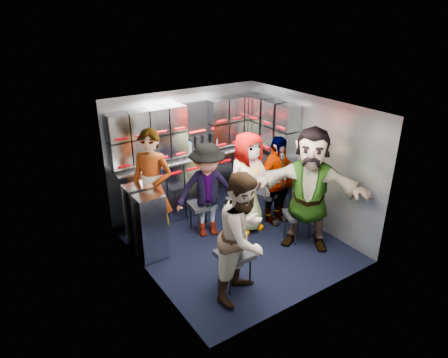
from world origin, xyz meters
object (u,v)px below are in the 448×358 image
jump_seat_mid_right (268,194)px  attendant_arc_e (309,189)px  jump_seat_near_left (235,256)px  attendant_arc_d (276,180)px  jump_seat_near_right (298,216)px  attendant_standing (152,189)px  jump_seat_mid_left (202,206)px  attendant_arc_a (244,236)px  attendant_arc_c (247,183)px  jump_seat_center (240,202)px  attendant_arc_b (208,191)px

jump_seat_mid_right → attendant_arc_e: 1.10m
jump_seat_near_left → attendant_arc_d: (1.51, 1.00, 0.30)m
jump_seat_near_right → attendant_standing: attendant_standing is taller
jump_seat_mid_left → attendant_arc_e: attendant_arc_e is taller
jump_seat_mid_right → attendant_arc_e: (-0.07, -0.98, 0.50)m
attendant_standing → attendant_arc_e: (1.84, -1.32, 0.03)m
jump_seat_near_right → jump_seat_mid_right: bearing=85.1°
attendant_arc_a → attendant_arc_c: (0.98, 1.24, -0.01)m
jump_seat_near_left → jump_seat_center: jump_seat_near_left is taller
jump_seat_mid_left → jump_seat_mid_right: bearing=-13.1°
attendant_arc_e → attendant_arc_d: bearing=134.7°
jump_seat_center → jump_seat_mid_right: jump_seat_mid_right is taller
jump_seat_near_left → attendant_standing: (-0.40, 1.52, 0.45)m
jump_seat_near_right → attendant_arc_c: (-0.46, 0.68, 0.42)m
attendant_arc_a → attendant_arc_d: size_ratio=1.10×
attendant_arc_c → attendant_arc_a: bearing=-133.4°
attendant_arc_a → attendant_arc_c: bearing=25.4°
jump_seat_center → attendant_standing: 1.50m
jump_seat_mid_right → attendant_arc_c: 0.67m
attendant_arc_a → attendant_arc_e: (1.44, 0.37, 0.10)m
jump_seat_near_right → jump_seat_mid_left: bearing=134.8°
attendant_arc_d → attendant_arc_b: bearing=158.2°
jump_seat_mid_right → attendant_arc_d: bearing=-90.0°
attendant_standing → attendant_arc_b: size_ratio=1.18×
attendant_arc_b → attendant_arc_e: bearing=-25.7°
jump_seat_mid_right → attendant_arc_d: (-0.00, -0.18, 0.32)m
jump_seat_near_left → attendant_arc_d: 1.84m
attendant_arc_a → attendant_arc_e: attendant_arc_e is taller
jump_seat_near_left → jump_seat_mid_left: bearing=75.0°
jump_seat_mid_left → attendant_arc_d: 1.26m
jump_seat_center → attendant_arc_e: (0.46, -1.04, 0.52)m
jump_seat_mid_left → attendant_arc_d: size_ratio=0.31×
attendant_arc_b → jump_seat_near_right: bearing=-20.4°
jump_seat_center → attendant_arc_c: attendant_arc_c is taller
attendant_standing → attendant_arc_e: 2.27m
jump_seat_near_right → attendant_arc_b: size_ratio=0.32×
jump_seat_mid_left → attendant_arc_e: (1.06, -1.25, 0.51)m
jump_seat_mid_right → jump_seat_near_right: 0.81m
jump_seat_center → attendant_arc_c: size_ratio=0.28×
attendant_standing → attendant_arc_b: (0.78, -0.26, -0.14)m
attendant_arc_b → attendant_arc_d: (1.13, -0.26, -0.01)m
jump_seat_mid_right → attendant_standing: (-1.91, 0.34, 0.47)m
jump_seat_near_right → attendant_arc_d: 0.72m
jump_seat_near_left → attendant_arc_b: bearing=73.0°
attendant_arc_a → attendant_arc_c: attendant_arc_a is taller
jump_seat_mid_right → attendant_standing: 2.00m
attendant_arc_c → attendant_standing: bearing=156.7°
jump_seat_center → jump_seat_near_right: (0.46, -0.86, -0.00)m
jump_seat_mid_left → jump_seat_near_right: size_ratio=0.96×
jump_seat_near_right → attendant_arc_b: bearing=140.1°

